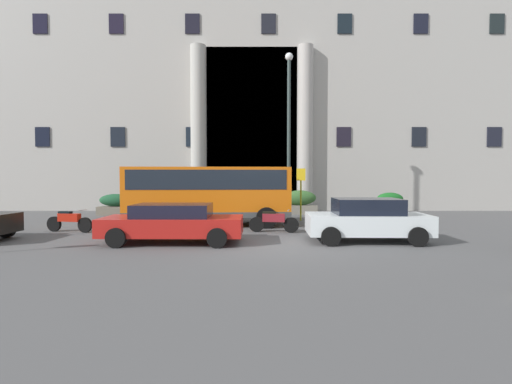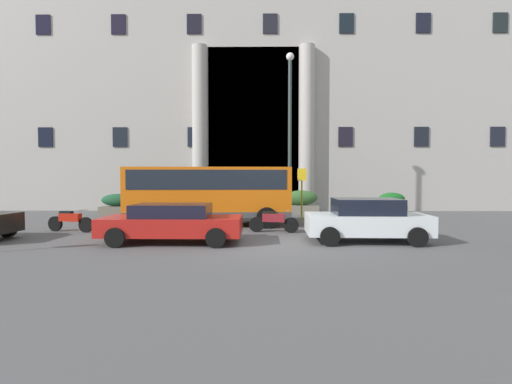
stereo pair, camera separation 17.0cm
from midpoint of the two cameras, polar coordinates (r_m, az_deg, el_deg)
name	(u,v)px [view 1 (the left image)]	position (r m, az deg, el deg)	size (l,w,h in m)	color
ground_plane	(282,250)	(11.97, 3.50, -8.54)	(80.00, 64.00, 0.12)	#515052
office_building_facade	(267,62)	(30.47, 1.47, 18.65)	(36.18, 9.74, 21.61)	#ABA7A0
orange_minibus	(209,191)	(17.39, -7.25, 0.22)	(7.30, 3.15, 2.61)	orange
bus_stop_sign	(301,188)	(19.33, 6.49, 0.54)	(0.44, 0.08, 2.61)	#949716
hedge_planter_far_east	(300,203)	(22.83, 6.34, -1.56)	(2.02, 0.91, 1.40)	gray
hedge_planter_far_west	(225,201)	(22.40, -4.82, -1.38)	(2.02, 0.77, 1.60)	slate
hedge_planter_entrance_right	(116,205)	(23.48, -20.20, -1.80)	(1.95, 0.88, 1.21)	#6F6859
hedge_planter_east	(172,203)	(22.85, -12.50, -1.61)	(1.93, 0.84, 1.39)	slate
hedge_planter_entrance_left	(390,204)	(23.20, 19.10, -1.73)	(1.56, 0.79, 1.30)	slate
parked_estate_mid	(173,222)	(13.03, -12.52, -4.43)	(4.58, 2.05, 1.29)	#B21B17
parked_sedan_far	(367,220)	(13.46, 15.82, -3.97)	(4.03, 2.12, 1.45)	silver
motorcycle_far_end	(273,221)	(15.16, 2.23, -4.29)	(1.96, 0.60, 0.89)	black
motorcycle_near_kerb	(69,220)	(16.99, -26.26, -3.81)	(1.99, 0.70, 0.89)	black
lamppost_plaza_centre	(289,124)	(20.23, 4.72, 10.02)	(0.40, 0.40, 8.56)	#303F3D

